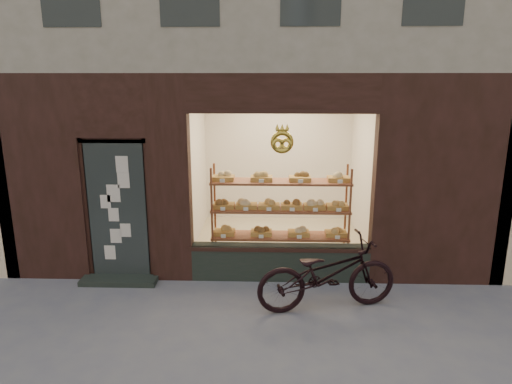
{
  "coord_description": "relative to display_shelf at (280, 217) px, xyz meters",
  "views": [
    {
      "loc": [
        0.29,
        -4.43,
        3.06
      ],
      "look_at": [
        0.08,
        2.0,
        1.42
      ],
      "focal_mm": 32.0,
      "sensor_mm": 36.0,
      "label": 1
    }
  ],
  "objects": [
    {
      "name": "display_shelf",
      "position": [
        0.0,
        0.0,
        0.0
      ],
      "size": [
        2.2,
        0.45,
        1.7
      ],
      "color": "brown",
      "rests_on": "ground"
    },
    {
      "name": "ground",
      "position": [
        -0.45,
        -2.55,
        -0.87
      ],
      "size": [
        90.0,
        90.0,
        0.0
      ],
      "primitive_type": "plane",
      "color": "#565665"
    },
    {
      "name": "bicycle",
      "position": [
        0.61,
        -1.33,
        -0.37
      ],
      "size": [
        2.01,
        1.07,
        1.0
      ],
      "primitive_type": "imported",
      "rotation": [
        0.0,
        0.0,
        1.79
      ],
      "color": "black",
      "rests_on": "ground"
    }
  ]
}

